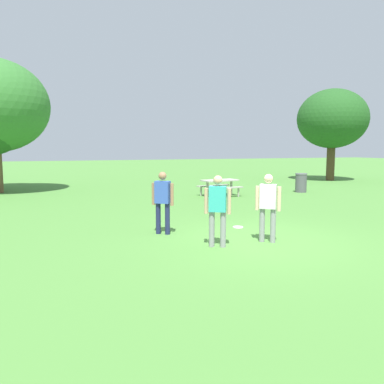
{
  "coord_description": "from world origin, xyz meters",
  "views": [
    {
      "loc": [
        -4.64,
        -8.05,
        2.28
      ],
      "look_at": [
        -0.84,
        2.15,
        1.0
      ],
      "focal_mm": 35.89,
      "sensor_mm": 36.0,
      "label": 1
    }
  ],
  "objects_px": {
    "trash_can_beside_table": "(301,183)",
    "person_catcher": "(268,203)",
    "frisbee": "(238,227)",
    "picnic_table_near": "(220,184)",
    "person_thrower": "(163,199)",
    "person_bystander": "(218,206)",
    "tree_back_left": "(332,119)"
  },
  "relations": [
    {
      "from": "person_catcher",
      "to": "frisbee",
      "type": "height_order",
      "value": "person_catcher"
    },
    {
      "from": "person_catcher",
      "to": "trash_can_beside_table",
      "type": "bearing_deg",
      "value": 49.72
    },
    {
      "from": "person_thrower",
      "to": "tree_back_left",
      "type": "height_order",
      "value": "tree_back_left"
    },
    {
      "from": "person_catcher",
      "to": "person_bystander",
      "type": "bearing_deg",
      "value": 179.57
    },
    {
      "from": "trash_can_beside_table",
      "to": "person_catcher",
      "type": "bearing_deg",
      "value": -130.28
    },
    {
      "from": "person_catcher",
      "to": "picnic_table_near",
      "type": "bearing_deg",
      "value": 73.02
    },
    {
      "from": "frisbee",
      "to": "trash_can_beside_table",
      "type": "height_order",
      "value": "trash_can_beside_table"
    },
    {
      "from": "person_thrower",
      "to": "person_catcher",
      "type": "distance_m",
      "value": 2.72
    },
    {
      "from": "person_thrower",
      "to": "tree_back_left",
      "type": "xyz_separation_m",
      "value": [
        15.29,
        11.72,
        3.21
      ]
    },
    {
      "from": "frisbee",
      "to": "picnic_table_near",
      "type": "xyz_separation_m",
      "value": [
        2.44,
        6.61,
        0.55
      ]
    },
    {
      "from": "tree_back_left",
      "to": "trash_can_beside_table",
      "type": "bearing_deg",
      "value": -140.21
    },
    {
      "from": "frisbee",
      "to": "picnic_table_near",
      "type": "relative_size",
      "value": 0.16
    },
    {
      "from": "person_bystander",
      "to": "frisbee",
      "type": "relative_size",
      "value": 5.55
    },
    {
      "from": "person_thrower",
      "to": "person_catcher",
      "type": "bearing_deg",
      "value": -38.96
    },
    {
      "from": "person_thrower",
      "to": "person_bystander",
      "type": "xyz_separation_m",
      "value": [
        0.8,
        -1.7,
        0.0
      ]
    },
    {
      "from": "person_bystander",
      "to": "tree_back_left",
      "type": "distance_m",
      "value": 20.01
    },
    {
      "from": "person_thrower",
      "to": "tree_back_left",
      "type": "distance_m",
      "value": 19.53
    },
    {
      "from": "person_thrower",
      "to": "person_bystander",
      "type": "bearing_deg",
      "value": -64.7
    },
    {
      "from": "person_catcher",
      "to": "picnic_table_near",
      "type": "height_order",
      "value": "person_catcher"
    },
    {
      "from": "trash_can_beside_table",
      "to": "tree_back_left",
      "type": "bearing_deg",
      "value": 39.79
    },
    {
      "from": "frisbee",
      "to": "trash_can_beside_table",
      "type": "bearing_deg",
      "value": 43.49
    },
    {
      "from": "person_catcher",
      "to": "picnic_table_near",
      "type": "xyz_separation_m",
      "value": [
        2.55,
        8.36,
        -0.38
      ]
    },
    {
      "from": "person_bystander",
      "to": "frisbee",
      "type": "xyz_separation_m",
      "value": [
        1.42,
        1.73,
        -0.93
      ]
    },
    {
      "from": "person_thrower",
      "to": "picnic_table_near",
      "type": "bearing_deg",
      "value": 54.92
    },
    {
      "from": "person_bystander",
      "to": "person_thrower",
      "type": "bearing_deg",
      "value": 115.3
    },
    {
      "from": "person_thrower",
      "to": "picnic_table_near",
      "type": "distance_m",
      "value": 8.13
    },
    {
      "from": "person_bystander",
      "to": "picnic_table_near",
      "type": "height_order",
      "value": "person_bystander"
    },
    {
      "from": "person_catcher",
      "to": "trash_can_beside_table",
      "type": "relative_size",
      "value": 1.71
    },
    {
      "from": "trash_can_beside_table",
      "to": "tree_back_left",
      "type": "height_order",
      "value": "tree_back_left"
    },
    {
      "from": "person_thrower",
      "to": "person_catcher",
      "type": "xyz_separation_m",
      "value": [
        2.12,
        -1.71,
        0.0
      ]
    },
    {
      "from": "person_bystander",
      "to": "tree_back_left",
      "type": "height_order",
      "value": "tree_back_left"
    },
    {
      "from": "person_thrower",
      "to": "frisbee",
      "type": "relative_size",
      "value": 5.55
    }
  ]
}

